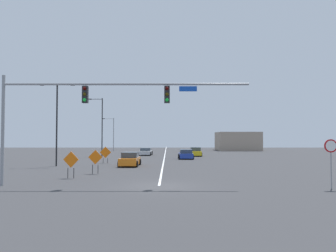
{
  "coord_description": "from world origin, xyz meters",
  "views": [
    {
      "loc": [
        0.54,
        -20.02,
        2.92
      ],
      "look_at": [
        0.74,
        22.1,
        4.47
      ],
      "focal_mm": 34.86,
      "sensor_mm": 36.0,
      "label": 1
    }
  ],
  "objects_px": {
    "street_lamp_near_left": "(100,124)",
    "car_orange_mid": "(128,160)",
    "construction_sign_left_shoulder": "(69,161)",
    "car_silver_far": "(144,152)",
    "construction_sign_median_near": "(94,159)",
    "street_lamp_far_right": "(55,117)",
    "stop_sign": "(329,154)",
    "street_lamp_far_left": "(111,132)",
    "construction_sign_right_shoulder": "(104,153)",
    "car_yellow_distant": "(194,152)",
    "traffic_signal_assembly": "(87,102)",
    "car_blue_approaching": "(184,154)"
  },
  "relations": [
    {
      "from": "stop_sign",
      "to": "car_blue_approaching",
      "type": "bearing_deg",
      "value": 104.21
    },
    {
      "from": "car_silver_far",
      "to": "construction_sign_left_shoulder",
      "type": "bearing_deg",
      "value": -95.9
    },
    {
      "from": "street_lamp_near_left",
      "to": "car_orange_mid",
      "type": "distance_m",
      "value": 18.79
    },
    {
      "from": "traffic_signal_assembly",
      "to": "stop_sign",
      "type": "distance_m",
      "value": 14.64
    },
    {
      "from": "street_lamp_near_left",
      "to": "car_orange_mid",
      "type": "bearing_deg",
      "value": -69.02
    },
    {
      "from": "construction_sign_right_shoulder",
      "to": "car_silver_far",
      "type": "relative_size",
      "value": 0.42
    },
    {
      "from": "street_lamp_far_right",
      "to": "construction_sign_median_near",
      "type": "height_order",
      "value": "street_lamp_far_right"
    },
    {
      "from": "traffic_signal_assembly",
      "to": "construction_sign_median_near",
      "type": "relative_size",
      "value": 7.86
    },
    {
      "from": "car_silver_far",
      "to": "construction_sign_median_near",
      "type": "bearing_deg",
      "value": -94.23
    },
    {
      "from": "construction_sign_left_shoulder",
      "to": "car_orange_mid",
      "type": "bearing_deg",
      "value": 73.35
    },
    {
      "from": "stop_sign",
      "to": "car_silver_far",
      "type": "xyz_separation_m",
      "value": [
        -13.12,
        36.64,
        -1.42
      ]
    },
    {
      "from": "street_lamp_far_left",
      "to": "street_lamp_near_left",
      "type": "relative_size",
      "value": 0.8
    },
    {
      "from": "street_lamp_far_left",
      "to": "car_orange_mid",
      "type": "height_order",
      "value": "street_lamp_far_left"
    },
    {
      "from": "street_lamp_far_right",
      "to": "car_silver_far",
      "type": "relative_size",
      "value": 1.91
    },
    {
      "from": "traffic_signal_assembly",
      "to": "construction_sign_median_near",
      "type": "height_order",
      "value": "traffic_signal_assembly"
    },
    {
      "from": "traffic_signal_assembly",
      "to": "construction_sign_right_shoulder",
      "type": "xyz_separation_m",
      "value": [
        -2.38,
        18.0,
        -3.96
      ]
    },
    {
      "from": "construction_sign_right_shoulder",
      "to": "stop_sign",
      "type": "bearing_deg",
      "value": -49.29
    },
    {
      "from": "street_lamp_far_left",
      "to": "construction_sign_median_near",
      "type": "distance_m",
      "value": 45.9
    },
    {
      "from": "construction_sign_left_shoulder",
      "to": "construction_sign_median_near",
      "type": "height_order",
      "value": "same"
    },
    {
      "from": "traffic_signal_assembly",
      "to": "construction_sign_median_near",
      "type": "bearing_deg",
      "value": 98.75
    },
    {
      "from": "construction_sign_median_near",
      "to": "car_yellow_distant",
      "type": "relative_size",
      "value": 0.44
    },
    {
      "from": "car_orange_mid",
      "to": "construction_sign_median_near",
      "type": "bearing_deg",
      "value": -104.6
    },
    {
      "from": "car_orange_mid",
      "to": "car_blue_approaching",
      "type": "bearing_deg",
      "value": 61.08
    },
    {
      "from": "stop_sign",
      "to": "car_orange_mid",
      "type": "distance_m",
      "value": 20.37
    },
    {
      "from": "construction_sign_left_shoulder",
      "to": "car_orange_mid",
      "type": "height_order",
      "value": "construction_sign_left_shoulder"
    },
    {
      "from": "car_yellow_distant",
      "to": "street_lamp_far_right",
      "type": "bearing_deg",
      "value": -130.32
    },
    {
      "from": "car_blue_approaching",
      "to": "construction_sign_left_shoulder",
      "type": "bearing_deg",
      "value": -113.44
    },
    {
      "from": "street_lamp_near_left",
      "to": "car_yellow_distant",
      "type": "distance_m",
      "value": 15.66
    },
    {
      "from": "traffic_signal_assembly",
      "to": "car_orange_mid",
      "type": "relative_size",
      "value": 3.67
    },
    {
      "from": "car_silver_far",
      "to": "car_orange_mid",
      "type": "xyz_separation_m",
      "value": [
        -0.18,
        -21.28,
        0.09
      ]
    },
    {
      "from": "street_lamp_far_left",
      "to": "car_yellow_distant",
      "type": "xyz_separation_m",
      "value": [
        16.69,
        -19.21,
        -3.48
      ]
    },
    {
      "from": "street_lamp_far_left",
      "to": "car_blue_approaching",
      "type": "relative_size",
      "value": 1.69
    },
    {
      "from": "traffic_signal_assembly",
      "to": "car_orange_mid",
      "type": "xyz_separation_m",
      "value": [
        0.94,
        14.04,
        -4.47
      ]
    },
    {
      "from": "car_blue_approaching",
      "to": "street_lamp_far_right",
      "type": "bearing_deg",
      "value": -139.84
    },
    {
      "from": "car_yellow_distant",
      "to": "street_lamp_near_left",
      "type": "bearing_deg",
      "value": -173.8
    },
    {
      "from": "construction_sign_left_shoulder",
      "to": "car_yellow_distant",
      "type": "height_order",
      "value": "construction_sign_left_shoulder"
    },
    {
      "from": "car_yellow_distant",
      "to": "stop_sign",
      "type": "bearing_deg",
      "value": -81.81
    },
    {
      "from": "construction_sign_left_shoulder",
      "to": "car_silver_far",
      "type": "bearing_deg",
      "value": 84.1
    },
    {
      "from": "stop_sign",
      "to": "construction_sign_right_shoulder",
      "type": "distance_m",
      "value": 25.5
    },
    {
      "from": "stop_sign",
      "to": "street_lamp_far_left",
      "type": "xyz_separation_m",
      "value": [
        -21.59,
        53.25,
        2.13
      ]
    },
    {
      "from": "car_yellow_distant",
      "to": "car_silver_far",
      "type": "bearing_deg",
      "value": 162.47
    },
    {
      "from": "street_lamp_far_right",
      "to": "stop_sign",
      "type": "bearing_deg",
      "value": -35.95
    },
    {
      "from": "stop_sign",
      "to": "traffic_signal_assembly",
      "type": "bearing_deg",
      "value": 174.7
    },
    {
      "from": "stop_sign",
      "to": "car_orange_mid",
      "type": "bearing_deg",
      "value": 130.88
    },
    {
      "from": "street_lamp_near_left",
      "to": "car_silver_far",
      "type": "relative_size",
      "value": 2.03
    },
    {
      "from": "stop_sign",
      "to": "construction_sign_median_near",
      "type": "relative_size",
      "value": 1.47
    },
    {
      "from": "construction_sign_left_shoulder",
      "to": "car_silver_far",
      "type": "xyz_separation_m",
      "value": [
        3.27,
        31.6,
        -0.66
      ]
    },
    {
      "from": "street_lamp_far_left",
      "to": "car_blue_approaching",
      "type": "bearing_deg",
      "value": -60.63
    },
    {
      "from": "car_orange_mid",
      "to": "street_lamp_far_right",
      "type": "bearing_deg",
      "value": -178.54
    },
    {
      "from": "construction_sign_left_shoulder",
      "to": "construction_sign_right_shoulder",
      "type": "bearing_deg",
      "value": 90.95
    }
  ]
}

